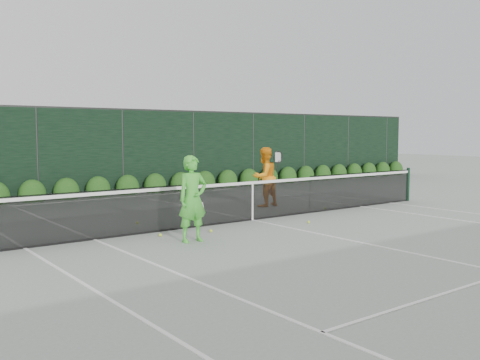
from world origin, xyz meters
TOP-DOWN VIEW (x-y plane):
  - ground at (0.00, 0.00)m, footprint 80.00×80.00m
  - tennis_net at (-0.02, 0.00)m, footprint 12.90×0.10m
  - player_woman at (-2.60, -1.36)m, footprint 0.67×0.43m
  - player_man at (1.87, 1.77)m, footprint 0.96×0.74m
  - court_lines at (0.00, 0.00)m, footprint 11.03×23.83m
  - windscreen_fence at (0.00, -2.71)m, footprint 32.00×21.07m
  - hedge_row at (-0.00, 7.15)m, footprint 31.66×0.65m
  - tennis_balls at (-0.72, -0.20)m, footprint 5.76×2.45m

SIDE VIEW (x-z plane):
  - ground at x=0.00m, z-range 0.00..0.00m
  - court_lines at x=0.00m, z-range 0.00..0.01m
  - tennis_balls at x=-0.72m, z-range 0.00..0.07m
  - hedge_row at x=0.00m, z-range -0.23..0.70m
  - tennis_net at x=-0.02m, z-range 0.00..1.07m
  - player_woman at x=-2.60m, z-range 0.00..1.73m
  - player_man at x=1.87m, z-range 0.00..1.76m
  - windscreen_fence at x=0.00m, z-range -0.02..3.04m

